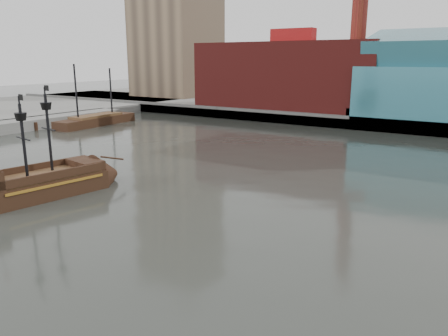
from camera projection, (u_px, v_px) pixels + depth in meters
The scene contains 7 objects.
ground at pixel (152, 246), 32.05m from camera, with size 400.00×400.00×0.00m, color #2B2E28.
promenade_far at pixel (407, 111), 106.65m from camera, with size 220.00×60.00×2.00m, color slate.
seawall at pixel (376, 125), 82.58m from camera, with size 220.00×1.00×2.60m, color #4C4C49.
pier at pixel (36, 123), 86.87m from camera, with size 6.00×40.00×2.00m, color slate.
skyline at pixel (437, 4), 92.14m from camera, with size 149.00×45.00×62.00m.
pirate_ship at pixel (40, 186), 43.47m from camera, with size 7.12×16.12×11.65m.
docked_vessel at pixel (96, 121), 90.52m from camera, with size 5.66×19.42×13.03m.
Camera 1 is at (20.63, -22.02, 13.32)m, focal length 35.00 mm.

